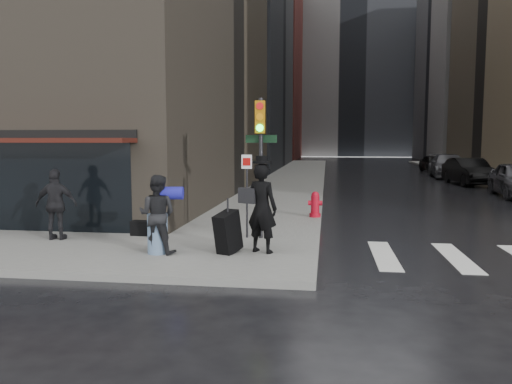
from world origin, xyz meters
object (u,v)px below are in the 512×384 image
man_greycoat (56,204)px  parked_car_2 (469,172)px  parked_car_4 (434,163)px  man_jeans (157,214)px  parked_car_3 (448,166)px  traffic_light (259,148)px  fire_hydrant (315,206)px  man_overcoat (255,212)px

man_greycoat → parked_car_2: bearing=-133.9°
man_greycoat → parked_car_4: bearing=-122.2°
man_jeans → parked_car_3: 29.64m
man_greycoat → man_jeans: bearing=153.6°
traffic_light → fire_hydrant: bearing=68.7°
parked_car_2 → traffic_light: bearing=-124.2°
man_overcoat → parked_car_4: man_overcoat is taller
man_overcoat → man_jeans: man_overcoat is taller
traffic_light → parked_car_3: 27.06m
man_overcoat → parked_car_4: size_ratio=0.52×
man_jeans → traffic_light: bearing=-133.2°
traffic_light → fire_hydrant: traffic_light is taller
parked_car_4 → parked_car_2: bearing=-96.9°
traffic_light → parked_car_4: traffic_light is taller
man_jeans → parked_car_3: man_jeans is taller
man_greycoat → man_overcoat: bearing=165.6°
parked_car_3 → traffic_light: bearing=-108.4°
traffic_light → fire_hydrant: 4.49m
traffic_light → parked_car_4: (10.64, 31.25, -1.73)m
man_jeans → fire_hydrant: (3.34, 5.83, -0.50)m
man_overcoat → fire_hydrant: (1.21, 5.45, -0.55)m
parked_car_2 → parked_car_3: size_ratio=0.85×
man_greycoat → parked_car_4: man_greycoat is taller
fire_hydrant → parked_car_2: parked_car_2 is taller
fire_hydrant → man_greycoat: bearing=-143.5°
man_greycoat → traffic_light: 5.30m
man_jeans → man_greycoat: (-3.02, 1.12, 0.02)m
man_overcoat → traffic_light: 2.12m
traffic_light → fire_hydrant: (1.33, 3.84, -1.92)m
fire_hydrant → parked_car_3: 22.96m
fire_hydrant → parked_car_4: 28.95m
man_jeans → traffic_light: 3.16m
man_jeans → man_greycoat: 3.22m
parked_car_4 → traffic_light: bearing=-113.1°
fire_hydrant → parked_car_2: bearing=59.4°
man_jeans → man_greycoat: man_greycoat is taller
man_jeans → parked_car_4: man_jeans is taller
man_jeans → parked_car_2: 23.92m
man_overcoat → traffic_light: traffic_light is taller
parked_car_4 → man_greycoat: bearing=-120.4°
man_jeans → traffic_light: size_ratio=0.49×
fire_hydrant → parked_car_4: size_ratio=0.20×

